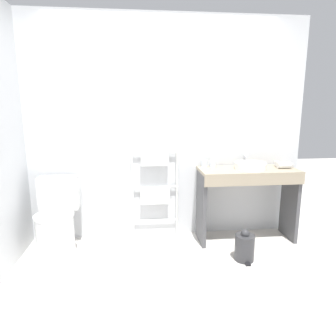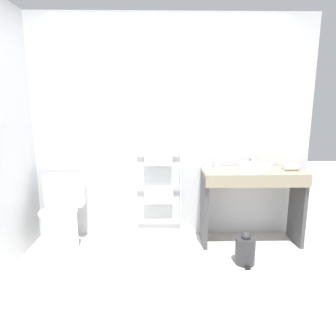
{
  "view_description": "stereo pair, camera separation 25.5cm",
  "coord_description": "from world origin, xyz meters",
  "px_view_note": "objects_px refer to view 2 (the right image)",
  "views": [
    {
      "loc": [
        -0.31,
        -2.16,
        1.55
      ],
      "look_at": [
        -0.0,
        0.71,
        0.94
      ],
      "focal_mm": 32.0,
      "sensor_mm": 36.0,
      "label": 1
    },
    {
      "loc": [
        -0.06,
        -2.18,
        1.55
      ],
      "look_at": [
        -0.0,
        0.71,
        0.94
      ],
      "focal_mm": 32.0,
      "sensor_mm": 36.0,
      "label": 2
    }
  ],
  "objects_px": {
    "cup_near_edge": "(217,165)",
    "trash_bin": "(245,250)",
    "towel_radiator": "(159,183)",
    "sink_basin": "(255,167)",
    "toilet": "(61,218)",
    "hair_dryer": "(291,167)",
    "cup_near_wall": "(208,164)"
  },
  "relations": [
    {
      "from": "cup_near_edge",
      "to": "trash_bin",
      "type": "xyz_separation_m",
      "value": [
        0.2,
        -0.6,
        -0.74
      ]
    },
    {
      "from": "towel_radiator",
      "to": "sink_basin",
      "type": "height_order",
      "value": "towel_radiator"
    },
    {
      "from": "towel_radiator",
      "to": "sink_basin",
      "type": "relative_size",
      "value": 3.05
    },
    {
      "from": "toilet",
      "to": "towel_radiator",
      "type": "height_order",
      "value": "towel_radiator"
    },
    {
      "from": "hair_dryer",
      "to": "toilet",
      "type": "bearing_deg",
      "value": -178.24
    },
    {
      "from": "sink_basin",
      "to": "towel_radiator",
      "type": "bearing_deg",
      "value": 168.66
    },
    {
      "from": "towel_radiator",
      "to": "hair_dryer",
      "type": "bearing_deg",
      "value": -7.79
    },
    {
      "from": "toilet",
      "to": "sink_basin",
      "type": "height_order",
      "value": "sink_basin"
    },
    {
      "from": "toilet",
      "to": "towel_radiator",
      "type": "xyz_separation_m",
      "value": [
        1.06,
        0.28,
        0.32
      ]
    },
    {
      "from": "toilet",
      "to": "sink_basin",
      "type": "distance_m",
      "value": 2.19
    },
    {
      "from": "cup_near_edge",
      "to": "trash_bin",
      "type": "distance_m",
      "value": 0.97
    },
    {
      "from": "hair_dryer",
      "to": "cup_near_wall",
      "type": "bearing_deg",
      "value": 170.22
    },
    {
      "from": "trash_bin",
      "to": "cup_near_wall",
      "type": "bearing_deg",
      "value": 115.12
    },
    {
      "from": "towel_radiator",
      "to": "cup_near_edge",
      "type": "distance_m",
      "value": 0.7
    },
    {
      "from": "towel_radiator",
      "to": "cup_near_wall",
      "type": "bearing_deg",
      "value": -4.62
    },
    {
      "from": "towel_radiator",
      "to": "hair_dryer",
      "type": "height_order",
      "value": "towel_radiator"
    },
    {
      "from": "towel_radiator",
      "to": "cup_near_edge",
      "type": "relative_size",
      "value": 13.13
    },
    {
      "from": "sink_basin",
      "to": "cup_near_edge",
      "type": "xyz_separation_m",
      "value": [
        -0.39,
        0.14,
        0.0
      ]
    },
    {
      "from": "sink_basin",
      "to": "cup_near_edge",
      "type": "distance_m",
      "value": 0.42
    },
    {
      "from": "cup_near_edge",
      "to": "hair_dryer",
      "type": "distance_m",
      "value": 0.81
    },
    {
      "from": "towel_radiator",
      "to": "toilet",
      "type": "bearing_deg",
      "value": -165.41
    },
    {
      "from": "towel_radiator",
      "to": "trash_bin",
      "type": "distance_m",
      "value": 1.2
    },
    {
      "from": "cup_near_wall",
      "to": "hair_dryer",
      "type": "xyz_separation_m",
      "value": [
        0.89,
        -0.15,
        -0.0
      ]
    },
    {
      "from": "towel_radiator",
      "to": "hair_dryer",
      "type": "distance_m",
      "value": 1.49
    },
    {
      "from": "cup_near_edge",
      "to": "sink_basin",
      "type": "bearing_deg",
      "value": -19.63
    },
    {
      "from": "toilet",
      "to": "cup_near_edge",
      "type": "xyz_separation_m",
      "value": [
        1.73,
        0.21,
        0.55
      ]
    },
    {
      "from": "hair_dryer",
      "to": "trash_bin",
      "type": "relative_size",
      "value": 0.61
    },
    {
      "from": "cup_near_edge",
      "to": "trash_bin",
      "type": "bearing_deg",
      "value": -71.62
    },
    {
      "from": "hair_dryer",
      "to": "towel_radiator",
      "type": "bearing_deg",
      "value": 172.21
    },
    {
      "from": "towel_radiator",
      "to": "trash_bin",
      "type": "height_order",
      "value": "towel_radiator"
    },
    {
      "from": "cup_near_edge",
      "to": "hair_dryer",
      "type": "relative_size",
      "value": 0.4
    },
    {
      "from": "towel_radiator",
      "to": "cup_near_edge",
      "type": "bearing_deg",
      "value": -6.12
    }
  ]
}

